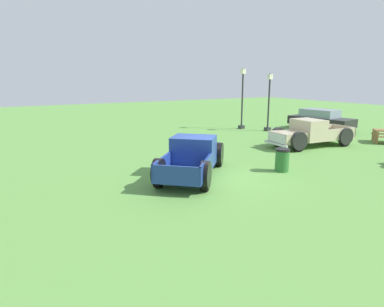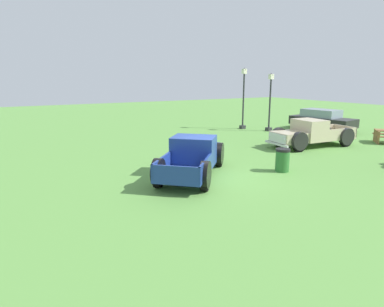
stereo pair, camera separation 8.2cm
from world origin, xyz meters
name	(u,v)px [view 2 (the right image)]	position (x,y,z in m)	size (l,w,h in m)	color
ground_plane	(208,176)	(0.00, 0.00, 0.00)	(80.00, 80.00, 0.00)	#5B9342
pickup_truck_foreground	(194,156)	(-0.65, -0.25, 0.72)	(4.83, 4.64, 1.52)	navy
pickup_truck_behind_left	(308,134)	(-2.11, 7.88, 0.73)	(2.34, 5.13, 1.53)	#C6B793
sedan_distant_a	(322,119)	(-5.90, 13.61, 0.79)	(4.74, 2.48, 1.51)	black
lamp_post_near	(243,97)	(-9.33, 9.01, 2.34)	(0.36, 0.36, 4.47)	#2D2D33
lamp_post_far	(270,101)	(-7.53, 9.98, 2.14)	(0.36, 0.36, 4.08)	#2D2D33
trash_can	(282,160)	(0.89, 3.04, 0.48)	(0.59, 0.59, 0.95)	#2D6B2D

